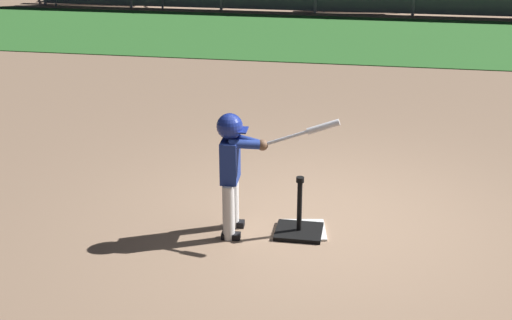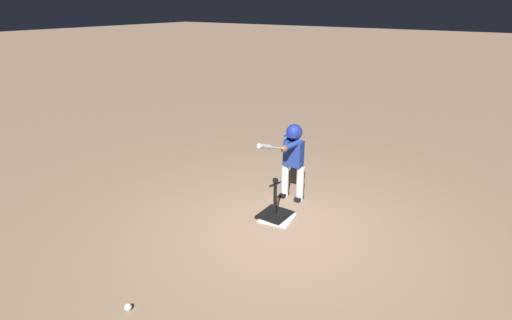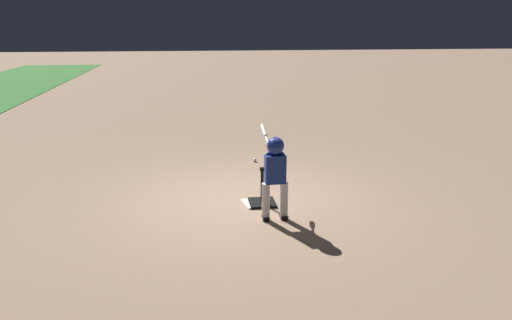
# 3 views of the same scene
# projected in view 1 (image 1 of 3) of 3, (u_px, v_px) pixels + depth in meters

# --- Properties ---
(ground_plane) EXTENTS (90.00, 90.00, 0.00)m
(ground_plane) POSITION_uv_depth(u_px,v_px,m) (327.00, 221.00, 7.17)
(ground_plane) COLOR #93755B
(grass_outfield_strip) EXTENTS (56.00, 4.98, 0.02)m
(grass_outfield_strip) POSITION_uv_depth(u_px,v_px,m) (359.00, 38.00, 15.50)
(grass_outfield_strip) COLOR #33702D
(grass_outfield_strip) RESTS_ON ground_plane
(home_plate) EXTENTS (0.51, 0.51, 0.02)m
(home_plate) POSITION_uv_depth(u_px,v_px,m) (303.00, 230.00, 6.97)
(home_plate) COLOR white
(home_plate) RESTS_ON ground_plane
(batting_tee) EXTENTS (0.45, 0.40, 0.59)m
(batting_tee) POSITION_uv_depth(u_px,v_px,m) (299.00, 227.00, 6.90)
(batting_tee) COLOR black
(batting_tee) RESTS_ON ground_plane
(batter_child) EXTENTS (1.13, 0.38, 1.21)m
(batter_child) POSITION_uv_depth(u_px,v_px,m) (234.00, 159.00, 6.66)
(batter_child) COLOR silver
(batter_child) RESTS_ON ground_plane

